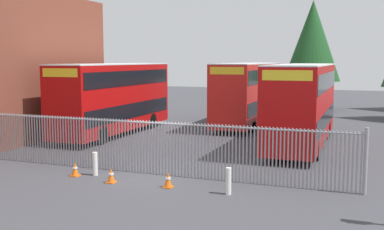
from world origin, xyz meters
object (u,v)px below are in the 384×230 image
bollard_near_left (95,164)px  traffic_cone_near_kerb (168,180)px  double_decker_bus_behind_fence_right (248,91)px  double_decker_bus_near_gate (114,96)px  bollard_center_front (228,181)px  traffic_cone_mid_forecourt (75,169)px  traffic_cone_by_gate (111,175)px  double_decker_bus_behind_fence_left (303,102)px

bollard_near_left → traffic_cone_near_kerb: 3.53m
double_decker_bus_behind_fence_right → double_decker_bus_near_gate: bearing=-134.4°
bollard_center_front → traffic_cone_mid_forecourt: bollard_center_front is taller
traffic_cone_by_gate → traffic_cone_mid_forecourt: same height
double_decker_bus_near_gate → double_decker_bus_behind_fence_right: bearing=45.6°
double_decker_bus_behind_fence_right → bollard_center_front: double_decker_bus_behind_fence_right is taller
double_decker_bus_near_gate → traffic_cone_mid_forecourt: (3.87, -9.80, -2.13)m
double_decker_bus_behind_fence_left → bollard_near_left: size_ratio=11.38×
double_decker_bus_behind_fence_right → bollard_center_front: 17.50m
double_decker_bus_near_gate → traffic_cone_near_kerb: size_ratio=18.32×
double_decker_bus_near_gate → traffic_cone_by_gate: size_ratio=18.32×
double_decker_bus_near_gate → bollard_near_left: 10.63m
double_decker_bus_behind_fence_left → traffic_cone_near_kerb: (-3.49, -10.01, -2.13)m
double_decker_bus_behind_fence_left → traffic_cone_by_gate: size_ratio=18.32×
double_decker_bus_behind_fence_right → traffic_cone_by_gate: bearing=-93.6°
double_decker_bus_near_gate → traffic_cone_near_kerb: bearing=-51.2°
bollard_near_left → double_decker_bus_near_gate: bearing=115.9°
double_decker_bus_behind_fence_right → bollard_near_left: bearing=-97.9°
bollard_center_front → traffic_cone_near_kerb: bearing=178.6°
double_decker_bus_near_gate → double_decker_bus_behind_fence_right: 9.75m
double_decker_bus_behind_fence_right → traffic_cone_near_kerb: bearing=-85.9°
bollard_center_front → traffic_cone_by_gate: 4.60m
bollard_center_front → traffic_cone_by_gate: size_ratio=1.61×
double_decker_bus_behind_fence_left → traffic_cone_mid_forecourt: bearing=-128.0°
traffic_cone_near_kerb → traffic_cone_mid_forecourt: bearing=177.2°
bollard_near_left → traffic_cone_near_kerb: bearing=-9.7°
double_decker_bus_near_gate → traffic_cone_near_kerb: double_decker_bus_near_gate is taller
double_decker_bus_near_gate → bollard_near_left: (4.56, -9.40, -1.95)m
bollard_near_left → traffic_cone_near_kerb: (3.48, -0.59, -0.19)m
bollard_center_front → double_decker_bus_near_gate: bearing=135.8°
traffic_cone_mid_forecourt → traffic_cone_near_kerb: (4.17, -0.20, 0.00)m
traffic_cone_mid_forecourt → bollard_near_left: bearing=29.7°
traffic_cone_near_kerb → traffic_cone_by_gate: bearing=-175.6°
double_decker_bus_behind_fence_left → double_decker_bus_near_gate: bearing=-179.9°
double_decker_bus_behind_fence_left → bollard_near_left: 11.87m
traffic_cone_by_gate → traffic_cone_near_kerb: (2.29, 0.18, 0.00)m
traffic_cone_by_gate → traffic_cone_near_kerb: bearing=4.4°
double_decker_bus_behind_fence_right → traffic_cone_by_gate: 17.32m
bollard_center_front → traffic_cone_mid_forecourt: size_ratio=1.61×
double_decker_bus_behind_fence_left → bollard_center_front: size_ratio=11.38×
double_decker_bus_behind_fence_right → traffic_cone_by_gate: size_ratio=18.32×
bollard_center_front → traffic_cone_mid_forecourt: 6.49m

